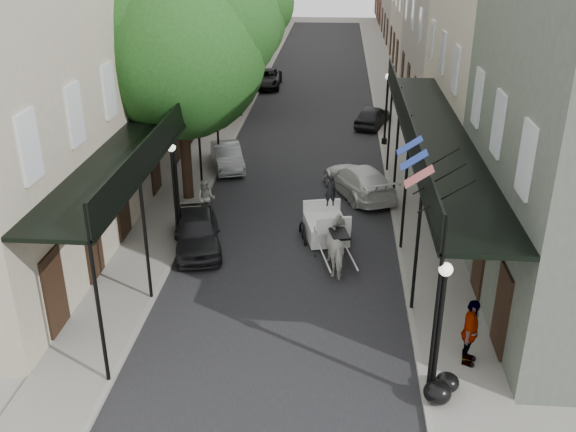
% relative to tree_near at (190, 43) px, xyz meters
% --- Properties ---
extents(ground, '(140.00, 140.00, 0.00)m').
position_rel_tree_near_xyz_m(ground, '(4.20, -10.18, -6.49)').
color(ground, gray).
rests_on(ground, ground).
extents(road, '(8.00, 90.00, 0.01)m').
position_rel_tree_near_xyz_m(road, '(4.20, 9.82, -6.48)').
color(road, black).
rests_on(road, ground).
extents(sidewalk_left, '(2.20, 90.00, 0.12)m').
position_rel_tree_near_xyz_m(sidewalk_left, '(-0.80, 9.82, -6.43)').
color(sidewalk_left, gray).
rests_on(sidewalk_left, ground).
extents(sidewalk_right, '(2.20, 90.00, 0.12)m').
position_rel_tree_near_xyz_m(sidewalk_right, '(9.20, 9.82, -6.43)').
color(sidewalk_right, gray).
rests_on(sidewalk_right, ground).
extents(building_row_left, '(5.00, 80.00, 10.50)m').
position_rel_tree_near_xyz_m(building_row_left, '(-4.40, 19.82, -1.24)').
color(building_row_left, '#B3A68F').
rests_on(building_row_left, ground).
extents(building_row_right, '(5.00, 80.00, 10.50)m').
position_rel_tree_near_xyz_m(building_row_right, '(12.80, 19.82, -1.24)').
color(building_row_right, gray).
rests_on(building_row_right, ground).
extents(gallery_left, '(2.20, 18.05, 4.88)m').
position_rel_tree_near_xyz_m(gallery_left, '(-0.59, -3.20, -2.44)').
color(gallery_left, black).
rests_on(gallery_left, sidewalk_left).
extents(gallery_right, '(2.20, 18.05, 4.88)m').
position_rel_tree_near_xyz_m(gallery_right, '(8.99, -3.20, -2.44)').
color(gallery_right, black).
rests_on(gallery_right, sidewalk_right).
extents(tree_near, '(7.31, 6.80, 9.63)m').
position_rel_tree_near_xyz_m(tree_near, '(0.00, 0.00, 0.00)').
color(tree_near, '#382619').
rests_on(tree_near, sidewalk_left).
extents(tree_far, '(6.45, 6.00, 8.61)m').
position_rel_tree_near_xyz_m(tree_far, '(-0.05, 14.00, -0.65)').
color(tree_far, '#382619').
rests_on(tree_far, sidewalk_left).
extents(lamppost_right_near, '(0.32, 0.32, 3.71)m').
position_rel_tree_near_xyz_m(lamppost_right_near, '(8.30, -12.18, -4.44)').
color(lamppost_right_near, black).
rests_on(lamppost_right_near, sidewalk_right).
extents(lamppost_left, '(0.32, 0.32, 3.71)m').
position_rel_tree_near_xyz_m(lamppost_left, '(0.10, -4.18, -4.44)').
color(lamppost_left, black).
rests_on(lamppost_left, sidewalk_left).
extents(lamppost_right_far, '(0.32, 0.32, 3.71)m').
position_rel_tree_near_xyz_m(lamppost_right_far, '(8.30, 7.82, -4.44)').
color(lamppost_right_far, black).
rests_on(lamppost_right_far, sidewalk_right).
extents(horse, '(1.32, 2.13, 1.67)m').
position_rel_tree_near_xyz_m(horse, '(6.00, -5.71, -5.65)').
color(horse, beige).
rests_on(horse, ground).
extents(carriage, '(2.04, 2.71, 2.79)m').
position_rel_tree_near_xyz_m(carriage, '(5.41, -3.18, -5.40)').
color(carriage, black).
rests_on(carriage, ground).
extents(pedestrian_walking, '(0.77, 0.62, 1.54)m').
position_rel_tree_near_xyz_m(pedestrian_walking, '(0.70, -1.82, -5.72)').
color(pedestrian_walking, '#AEB0A6').
rests_on(pedestrian_walking, ground).
extents(pedestrian_sidewalk_left, '(1.35, 1.01, 1.86)m').
position_rel_tree_near_xyz_m(pedestrian_sidewalk_left, '(-0.15, 12.73, -5.44)').
color(pedestrian_sidewalk_left, gray).
rests_on(pedestrian_sidewalk_left, sidewalk_left).
extents(pedestrian_sidewalk_right, '(0.80, 1.20, 1.89)m').
position_rel_tree_near_xyz_m(pedestrian_sidewalk_right, '(9.39, -10.75, -5.42)').
color(pedestrian_sidewalk_right, gray).
rests_on(pedestrian_sidewalk_right, sidewalk_right).
extents(car_left_near, '(2.49, 4.21, 1.34)m').
position_rel_tree_near_xyz_m(car_left_near, '(0.91, -4.58, -5.82)').
color(car_left_near, black).
rests_on(car_left_near, ground).
extents(car_left_mid, '(2.26, 3.81, 1.19)m').
position_rel_tree_near_xyz_m(car_left_mid, '(0.60, 3.82, -5.89)').
color(car_left_mid, '#A1A1A7').
rests_on(car_left_mid, ground).
extents(car_left_far, '(2.16, 4.52, 1.25)m').
position_rel_tree_near_xyz_m(car_left_far, '(0.60, 20.76, -5.87)').
color(car_left_far, black).
rests_on(car_left_far, ground).
extents(car_right_near, '(3.54, 4.91, 1.32)m').
position_rel_tree_near_xyz_m(car_right_near, '(6.80, 0.95, -5.83)').
color(car_right_near, silver).
rests_on(car_right_near, ground).
extents(car_right_far, '(2.43, 3.84, 1.22)m').
position_rel_tree_near_xyz_m(car_right_far, '(7.80, 11.41, -5.88)').
color(car_right_far, black).
rests_on(car_right_far, ground).
extents(trash_bags, '(0.94, 1.09, 0.58)m').
position_rel_tree_near_xyz_m(trash_bags, '(8.51, -12.20, -6.10)').
color(trash_bags, black).
rests_on(trash_bags, sidewalk_right).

